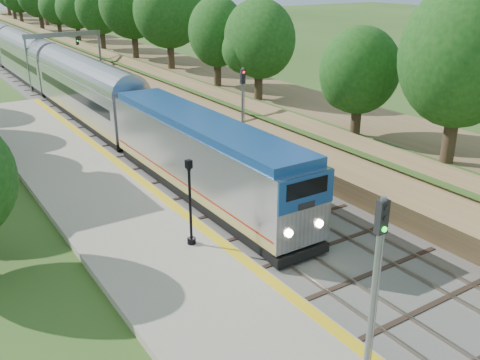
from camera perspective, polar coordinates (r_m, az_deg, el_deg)
trackbed at (r=68.91m, az=-19.39°, el=9.90°), size 9.50×170.00×0.28m
platform at (r=26.60m, az=-9.96°, el=-6.50°), size 6.40×68.00×0.38m
yellow_stripe at (r=27.58m, az=-4.55°, el=-4.70°), size 0.55×68.00×0.01m
embankment at (r=71.00m, az=-12.95°, el=12.42°), size 10.64×170.00×11.70m
signal_gantry at (r=63.50m, az=-18.32°, el=13.50°), size 8.40×0.38×6.20m
train at (r=68.85m, az=-21.43°, el=11.56°), size 3.10×102.96×4.55m
lamppost_far at (r=24.92m, az=-5.32°, el=-2.94°), size 0.42×0.42×4.21m
signal_platform at (r=16.82m, az=14.34°, el=-9.17°), size 0.36×0.29×6.13m
signal_farside at (r=37.70m, az=0.29°, el=8.27°), size 0.34×0.27×6.18m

